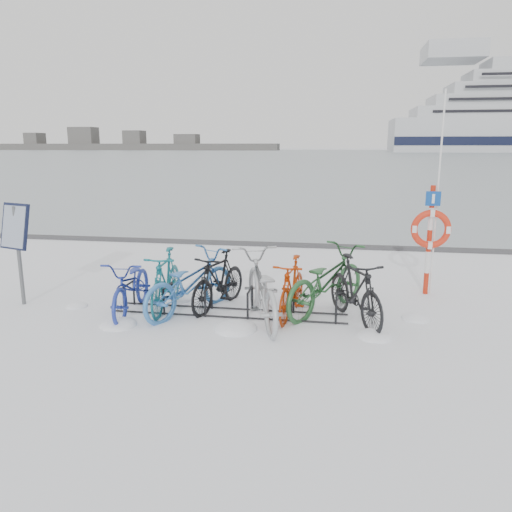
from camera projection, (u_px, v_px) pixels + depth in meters
ground at (229, 314)px, 8.51m from camera, size 900.00×900.00×0.00m
ice_sheet at (333, 154)px, 157.81m from camera, size 400.00×298.00×0.02m
quay_edge at (273, 244)px, 14.19m from camera, size 400.00×0.25×0.10m
bike_rack at (229, 304)px, 8.48m from camera, size 4.00×0.48×0.46m
info_board at (16, 232)px, 8.72m from camera, size 0.65×0.41×1.83m
lifebuoy_station at (431, 229)px, 9.32m from camera, size 0.73×0.22×3.80m
shoreline at (114, 145)px, 277.54m from camera, size 180.00×12.00×9.50m
bike_0 at (132, 284)px, 8.52m from camera, size 0.85×1.96×1.00m
bike_1 at (166, 279)px, 8.69m from camera, size 0.63×1.82×1.08m
bike_2 at (190, 281)px, 8.50m from camera, size 1.62×2.20×1.10m
bike_3 at (218, 279)px, 8.76m from camera, size 0.99×1.79×1.04m
bike_4 at (261, 286)px, 8.08m from camera, size 1.47×2.34×1.16m
bike_5 at (292, 286)px, 8.36m from camera, size 0.70×1.74×1.01m
bike_6 at (326, 279)px, 8.54m from camera, size 1.83×2.28×1.16m
bike_7 at (355, 288)px, 8.05m from camera, size 1.25×1.88×1.10m
snow_drifts at (247, 321)px, 8.16m from camera, size 6.31×2.13×0.24m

